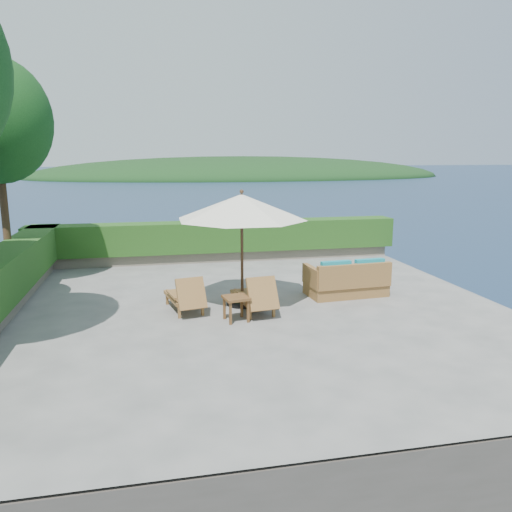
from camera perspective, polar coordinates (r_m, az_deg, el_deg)
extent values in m
plane|color=gray|center=(11.80, -0.63, -6.05)|extent=(12.00, 12.00, 0.00)
cube|color=#514940|center=(12.36, -0.62, -12.93)|extent=(12.00, 12.00, 3.00)
plane|color=#142540|center=(13.02, -0.60, -18.75)|extent=(600.00, 600.00, 0.00)
ellipsoid|color=black|center=(153.61, -1.63, 8.99)|extent=(126.00, 57.60, 12.60)
cube|color=gray|center=(17.12, -4.27, 0.06)|extent=(12.00, 0.60, 0.36)
cube|color=#1A3F12|center=(17.00, -4.31, 2.27)|extent=(12.40, 0.90, 1.00)
cylinder|color=#472E1B|center=(14.80, -26.87, 5.53)|extent=(0.20, 0.20, 4.68)
cylinder|color=black|center=(12.12, -1.58, -5.30)|extent=(0.98, 0.98, 0.12)
cylinder|color=#3D2616|center=(11.81, -1.61, 0.64)|extent=(0.09, 0.09, 2.67)
cone|color=silver|center=(11.66, -1.64, 5.65)|extent=(4.06, 4.06, 0.59)
sphere|color=#3D2616|center=(11.63, -1.65, 7.38)|extent=(0.13, 0.13, 0.10)
cube|color=brown|center=(11.23, -8.75, -6.46)|extent=(0.07, 0.07, 0.25)
cube|color=brown|center=(11.36, -6.13, -6.17)|extent=(0.07, 0.07, 0.25)
cube|color=brown|center=(12.29, -10.12, -4.92)|extent=(0.07, 0.07, 0.25)
cube|color=brown|center=(12.42, -7.71, -4.67)|extent=(0.07, 0.07, 0.25)
cube|color=brown|center=(11.86, -8.35, -4.64)|extent=(0.87, 1.34, 0.09)
cube|color=brown|center=(11.13, -7.42, -4.27)|extent=(0.70, 0.52, 0.67)
cube|color=brown|center=(11.57, -9.68, -4.36)|extent=(0.22, 0.81, 0.05)
cube|color=brown|center=(11.73, -6.59, -4.05)|extent=(0.22, 0.81, 0.05)
cube|color=brown|center=(11.01, -0.71, -6.65)|extent=(0.07, 0.07, 0.26)
cube|color=brown|center=(11.20, 2.03, -6.35)|extent=(0.07, 0.07, 0.26)
cube|color=brown|center=(12.11, -2.54, -4.97)|extent=(0.07, 0.07, 0.26)
cube|color=brown|center=(12.28, -0.02, -4.73)|extent=(0.07, 0.07, 0.26)
cube|color=brown|center=(11.68, -0.51, -4.70)|extent=(0.83, 1.38, 0.09)
cube|color=brown|center=(10.92, 0.77, -4.32)|extent=(0.71, 0.51, 0.70)
cube|color=brown|center=(11.36, -1.81, -4.39)|extent=(0.17, 0.85, 0.05)
cube|color=brown|center=(11.57, 1.42, -4.09)|extent=(0.17, 0.85, 0.05)
cube|color=brown|center=(10.67, -2.94, -6.61)|extent=(0.06, 0.06, 0.49)
cube|color=brown|center=(10.80, -0.90, -6.36)|extent=(0.06, 0.06, 0.49)
cube|color=brown|center=(11.03, -3.63, -6.00)|extent=(0.06, 0.06, 0.49)
cube|color=brown|center=(11.16, -1.66, -5.78)|extent=(0.06, 0.06, 0.49)
cube|color=brown|center=(10.83, -2.29, -4.80)|extent=(0.60, 0.60, 0.06)
cube|color=brown|center=(13.11, 10.22, -3.46)|extent=(2.06, 1.14, 0.44)
cube|color=brown|center=(12.61, 11.20, -2.27)|extent=(1.99, 0.30, 0.61)
cube|color=brown|center=(12.64, 6.40, -2.35)|extent=(0.21, 1.00, 0.50)
cube|color=brown|center=(13.47, 13.90, -1.76)|extent=(0.21, 1.00, 0.50)
cube|color=teal|center=(12.88, 8.30, -2.18)|extent=(0.92, 0.86, 0.20)
cube|color=teal|center=(13.28, 11.96, -1.90)|extent=(0.92, 0.86, 0.20)
cube|color=teal|center=(12.46, 9.11, -1.47)|extent=(0.78, 0.21, 0.40)
cube|color=teal|center=(12.88, 12.85, -1.20)|extent=(0.78, 0.21, 0.40)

